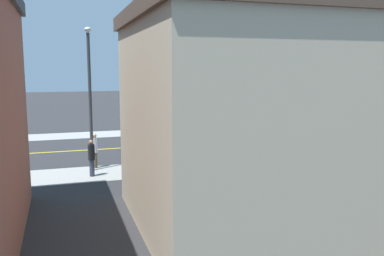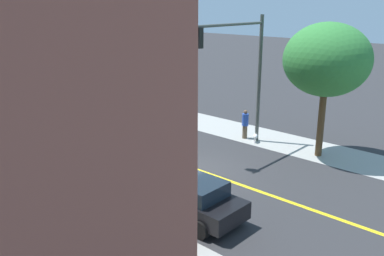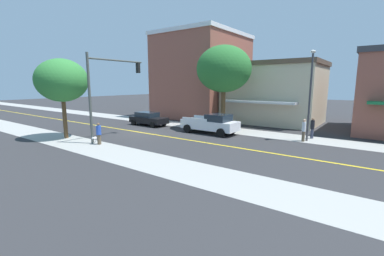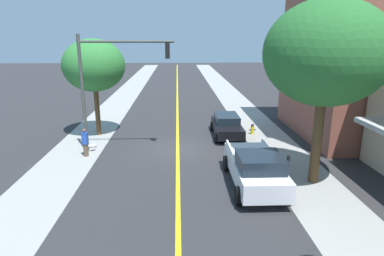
# 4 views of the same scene
# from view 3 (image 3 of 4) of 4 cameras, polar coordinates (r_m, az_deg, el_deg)

# --- Properties ---
(ground_plane) EXTENTS (140.00, 140.00, 0.00)m
(ground_plane) POSITION_cam_3_polar(r_m,az_deg,el_deg) (25.64, -10.84, -0.99)
(ground_plane) COLOR #2D2D30
(sidewalk_left) EXTENTS (3.21, 126.00, 0.01)m
(sidewalk_left) POSITION_cam_3_polar(r_m,az_deg,el_deg) (30.17, -2.07, 0.76)
(sidewalk_left) COLOR #9E9E99
(sidewalk_left) RESTS_ON ground
(sidewalk_right) EXTENTS (3.21, 126.00, 0.01)m
(sidewalk_right) POSITION_cam_3_polar(r_m,az_deg,el_deg) (21.98, -22.95, -3.34)
(sidewalk_right) COLOR #9E9E99
(sidewalk_right) RESTS_ON ground
(road_centerline_stripe) EXTENTS (0.20, 126.00, 0.00)m
(road_centerline_stripe) POSITION_cam_3_polar(r_m,az_deg,el_deg) (25.64, -10.84, -0.99)
(road_centerline_stripe) COLOR yellow
(road_centerline_stripe) RESTS_ON ground
(tan_rowhouse) EXTENTS (11.95, 10.27, 11.55)m
(tan_rowhouse) POSITION_cam_3_polar(r_m,az_deg,el_deg) (38.15, 2.31, 11.32)
(tan_rowhouse) COLOR #935142
(tan_rowhouse) RESTS_ON ground
(corner_shop_building) EXTENTS (9.54, 10.87, 7.15)m
(corner_shop_building) POSITION_cam_3_polar(r_m,az_deg,el_deg) (33.40, 17.35, 7.37)
(corner_shop_building) COLOR beige
(corner_shop_building) RESTS_ON ground
(street_tree_left_near) EXTENTS (4.21, 4.21, 6.72)m
(street_tree_left_near) POSITION_cam_3_polar(r_m,az_deg,el_deg) (24.78, -26.54, 9.24)
(street_tree_left_near) COLOR brown
(street_tree_left_near) RESTS_ON ground
(street_tree_right_corner) EXTENTS (5.53, 5.53, 8.48)m
(street_tree_right_corner) POSITION_cam_3_polar(r_m,az_deg,el_deg) (27.24, 6.95, 12.63)
(street_tree_right_corner) COLOR brown
(street_tree_right_corner) RESTS_ON ground
(fire_hydrant) EXTENTS (0.44, 0.24, 0.76)m
(fire_hydrant) POSITION_cam_3_polar(r_m,az_deg,el_deg) (31.47, -7.41, 1.74)
(fire_hydrant) COLOR yellow
(fire_hydrant) RESTS_ON ground
(parking_meter) EXTENTS (0.12, 0.18, 1.36)m
(parking_meter) POSITION_cam_3_polar(r_m,az_deg,el_deg) (26.31, 5.42, 1.38)
(parking_meter) COLOR #4C4C51
(parking_meter) RESTS_ON ground
(traffic_light_mast) EXTENTS (5.50, 0.32, 6.98)m
(traffic_light_mast) POSITION_cam_3_polar(r_m,az_deg,el_deg) (22.52, -18.08, 9.26)
(traffic_light_mast) COLOR #474C47
(traffic_light_mast) RESTS_ON ground
(street_lamp) EXTENTS (0.70, 0.36, 7.25)m
(street_lamp) POSITION_cam_3_polar(r_m,az_deg,el_deg) (23.12, 24.46, 8.20)
(street_lamp) COLOR #38383D
(street_lamp) RESTS_ON ground
(black_sedan_left_curb) EXTENTS (2.03, 4.56, 1.50)m
(black_sedan_left_curb) POSITION_cam_3_polar(r_m,az_deg,el_deg) (29.85, -9.54, 2.06)
(black_sedan_left_curb) COLOR black
(black_sedan_left_curb) RESTS_ON ground
(white_pickup_truck) EXTENTS (2.38, 5.46, 1.88)m
(white_pickup_truck) POSITION_cam_3_polar(r_m,az_deg,el_deg) (24.68, 4.19, 0.97)
(white_pickup_truck) COLOR silver
(white_pickup_truck) RESTS_ON ground
(pedestrian_black_shirt) EXTENTS (0.32, 0.32, 1.81)m
(pedestrian_black_shirt) POSITION_cam_3_polar(r_m,az_deg,el_deg) (24.57, 24.77, 0.13)
(pedestrian_black_shirt) COLOR #33384C
(pedestrian_black_shirt) RESTS_ON ground
(pedestrian_blue_shirt) EXTENTS (0.37, 0.37, 1.69)m
(pedestrian_blue_shirt) POSITION_cam_3_polar(r_m,az_deg,el_deg) (21.37, -19.66, -1.08)
(pedestrian_blue_shirt) COLOR brown
(pedestrian_blue_shirt) RESTS_ON ground
(pedestrian_white_shirt) EXTENTS (0.30, 0.30, 1.85)m
(pedestrian_white_shirt) POSITION_cam_3_polar(r_m,az_deg,el_deg) (22.98, 23.19, -0.28)
(pedestrian_white_shirt) COLOR brown
(pedestrian_white_shirt) RESTS_ON ground
(small_dog) EXTENTS (0.67, 0.50, 0.52)m
(small_dog) POSITION_cam_3_polar(r_m,az_deg,el_deg) (22.23, -20.52, -2.16)
(small_dog) COLOR silver
(small_dog) RESTS_ON ground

